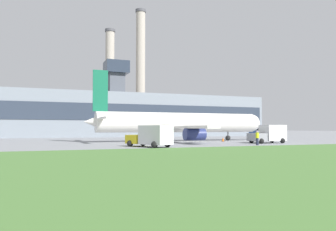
{
  "coord_description": "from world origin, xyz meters",
  "views": [
    {
      "loc": [
        -16.71,
        -48.44,
        1.99
      ],
      "look_at": [
        1.39,
        -1.64,
        3.98
      ],
      "focal_mm": 35.0,
      "sensor_mm": 36.0,
      "label": 1
    }
  ],
  "objects": [
    {
      "name": "ground_plane",
      "position": [
        0.0,
        0.0,
        0.0
      ],
      "size": [
        400.0,
        400.0,
        0.0
      ],
      "primitive_type": "plane",
      "color": "gray"
    },
    {
      "name": "terminal_building",
      "position": [
        0.0,
        30.06,
        5.4
      ],
      "size": [
        77.96,
        10.42,
        18.29
      ],
      "color": "gray",
      "rests_on": "ground_plane"
    },
    {
      "name": "smokestack_left",
      "position": [
        4.61,
        61.39,
        18.0
      ],
      "size": [
        3.44,
        3.44,
        35.73
      ],
      "color": "#B2A899",
      "rests_on": "ground_plane"
    },
    {
      "name": "smokestack_right",
      "position": [
        15.43,
        61.41,
        22.12
      ],
      "size": [
        3.71,
        3.71,
        43.94
      ],
      "color": "#B2A899",
      "rests_on": "ground_plane"
    },
    {
      "name": "airplane",
      "position": [
        3.04,
        -1.64,
        2.83
      ],
      "size": [
        29.29,
        25.9,
        10.32
      ],
      "color": "white",
      "rests_on": "ground_plane"
    },
    {
      "name": "pushback_tug",
      "position": [
        20.38,
        0.84,
        0.97
      ],
      "size": [
        3.88,
        2.77,
        2.12
      ],
      "color": "#2D4C93",
      "rests_on": "ground_plane"
    },
    {
      "name": "baggage_truck",
      "position": [
        -5.8,
        -15.28,
        1.14
      ],
      "size": [
        4.11,
        5.92,
        2.31
      ],
      "color": "yellow",
      "rests_on": "ground_plane"
    },
    {
      "name": "fuel_truck",
      "position": [
        12.15,
        -11.92,
        1.2
      ],
      "size": [
        4.89,
        2.9,
        2.46
      ],
      "color": "gray",
      "rests_on": "ground_plane"
    },
    {
      "name": "ground_crew_person",
      "position": [
        7.27,
        -15.92,
        0.89
      ],
      "size": [
        0.53,
        0.53,
        1.73
      ],
      "color": "#23283D",
      "rests_on": "ground_plane"
    },
    {
      "name": "traffic_cone_near_nose",
      "position": [
        9.06,
        -5.0,
        0.3
      ],
      "size": [
        0.52,
        0.52,
        0.65
      ],
      "color": "black",
      "rests_on": "ground_plane"
    },
    {
      "name": "traffic_cone_wingtip",
      "position": [
        15.78,
        -6.13,
        0.25
      ],
      "size": [
        0.64,
        0.64,
        0.56
      ],
      "color": "black",
      "rests_on": "ground_plane"
    }
  ]
}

